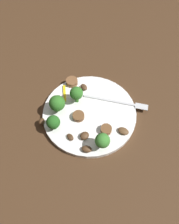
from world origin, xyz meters
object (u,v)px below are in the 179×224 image
object	(u,v)px
plate	(90,113)
broccoli_floret_3	(102,141)
pepper_strip_0	(65,93)
fork	(120,103)
mushroom_3	(87,149)
sausage_slice_1	(106,130)
sausage_slice_2	(72,82)
mushroom_2	(123,131)
broccoli_floret_0	(57,103)
mushroom_1	(42,121)
mushroom_0	(84,136)
broccoli_floret_1	(76,93)
broccoli_floret_2	(53,122)
mushroom_4	(70,137)
sausage_slice_0	(78,116)
mushroom_5	(84,87)

from	to	relation	value
plate	broccoli_floret_3	world-z (taller)	broccoli_floret_3
plate	pepper_strip_0	bearing A→B (deg)	164.59
broccoli_floret_3	pepper_strip_0	size ratio (longest dim) A/B	0.98
fork	mushroom_3	bearing A→B (deg)	-110.59
sausage_slice_1	sausage_slice_2	distance (m)	0.18
broccoli_floret_3	mushroom_2	size ratio (longest dim) A/B	1.87
broccoli_floret_0	mushroom_1	world-z (taller)	broccoli_floret_0
sausage_slice_2	mushroom_0	world-z (taller)	same
broccoli_floret_1	broccoli_floret_2	xyz separation A→B (m)	(-0.01, -0.10, -0.01)
broccoli_floret_1	mushroom_4	world-z (taller)	broccoli_floret_1
pepper_strip_0	sausage_slice_1	bearing A→B (deg)	-20.85
sausage_slice_1	mushroom_3	xyz separation A→B (m)	(-0.02, -0.07, -0.00)
mushroom_1	mushroom_4	bearing A→B (deg)	-4.56
plate	broccoli_floret_0	xyz separation A→B (m)	(-0.08, -0.03, 0.04)
broccoli_floret_2	sausage_slice_0	world-z (taller)	broccoli_floret_2
sausage_slice_0	mushroom_3	bearing A→B (deg)	-51.02
pepper_strip_0	mushroom_0	bearing A→B (deg)	-41.16
sausage_slice_1	broccoli_floret_2	bearing A→B (deg)	-158.84
mushroom_0	broccoli_floret_3	bearing A→B (deg)	-6.15
mushroom_1	mushroom_3	world-z (taller)	same
mushroom_1	broccoli_floret_2	bearing A→B (deg)	2.48
sausage_slice_1	mushroom_1	distance (m)	0.17
sausage_slice_0	plate	bearing A→B (deg)	55.71
sausage_slice_1	mushroom_4	size ratio (longest dim) A/B	1.34
mushroom_1	mushroom_2	xyz separation A→B (m)	(0.20, 0.07, -0.00)
mushroom_0	mushroom_3	distance (m)	0.04
pepper_strip_0	mushroom_3	bearing A→B (deg)	-43.95
sausage_slice_0	sausage_slice_1	world-z (taller)	sausage_slice_1
broccoli_floret_2	mushroom_4	bearing A→B (deg)	-9.74
mushroom_5	pepper_strip_0	xyz separation A→B (m)	(-0.04, -0.04, -0.00)
plate	broccoli_floret_3	bearing A→B (deg)	-47.70
broccoli_floret_2	broccoli_floret_3	distance (m)	0.13
mushroom_1	mushroom_2	distance (m)	0.21
fork	broccoli_floret_3	xyz separation A→B (m)	(0.01, -0.14, 0.03)
mushroom_2	sausage_slice_0	bearing A→B (deg)	-175.06
sausage_slice_0	mushroom_4	bearing A→B (deg)	-82.43
plate	mushroom_2	world-z (taller)	mushroom_2
broccoli_floret_3	mushroom_4	world-z (taller)	broccoli_floret_3
fork	sausage_slice_0	world-z (taller)	sausage_slice_0
plate	sausage_slice_0	size ratio (longest dim) A/B	8.10
mushroom_5	mushroom_2	bearing A→B (deg)	-28.55
sausage_slice_0	mushroom_5	xyz separation A→B (m)	(-0.03, 0.09, -0.00)
broccoli_floret_1	mushroom_3	distance (m)	0.15
broccoli_floret_0	mushroom_4	bearing A→B (deg)	-41.14
mushroom_2	mushroom_4	world-z (taller)	mushroom_2
mushroom_3	mushroom_5	size ratio (longest dim) A/B	1.08
mushroom_2	mushroom_3	bearing A→B (deg)	-126.54
broccoli_floret_0	sausage_slice_1	world-z (taller)	broccoli_floret_0
broccoli_floret_2	sausage_slice_1	distance (m)	0.13
mushroom_0	mushroom_3	world-z (taller)	mushroom_0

